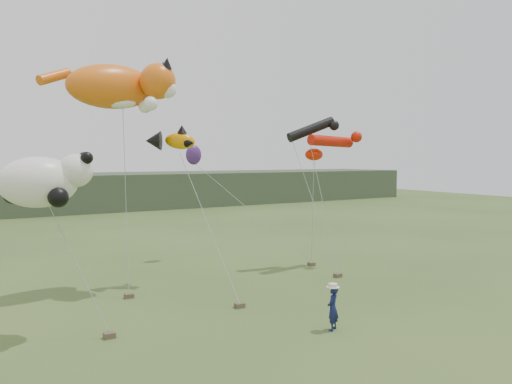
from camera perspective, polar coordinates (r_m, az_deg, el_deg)
ground at (r=18.75m, az=8.92°, el=-14.21°), size 120.00×120.00×0.00m
headland at (r=59.01m, az=-22.98°, el=-0.18°), size 90.00×13.00×4.00m
festival_attendant at (r=17.46m, az=8.77°, el=-12.99°), size 0.66×0.59×1.51m
sandbag_anchors at (r=21.92m, az=-1.96°, el=-11.23°), size 12.59×5.52×0.18m
cat_kite at (r=22.89m, az=-14.99°, el=11.60°), size 5.59×3.12×2.38m
fish_kite at (r=23.26m, az=-9.77°, el=5.83°), size 2.47×1.62×1.18m
tube_kites at (r=27.08m, az=8.12°, el=6.42°), size 3.94×1.87×1.67m
panda_kite at (r=17.31m, az=-22.98°, el=1.18°), size 2.89×1.87×1.79m
misc_kites at (r=27.87m, az=-1.62°, el=4.28°), size 5.88×5.53×1.14m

